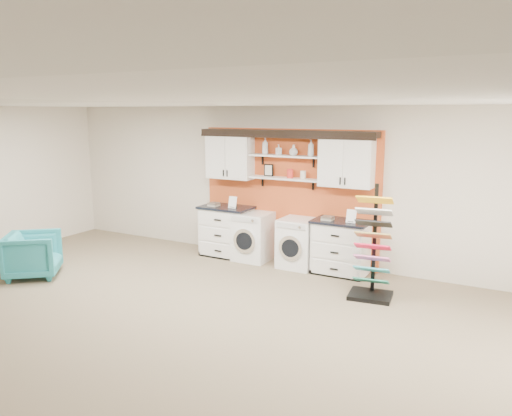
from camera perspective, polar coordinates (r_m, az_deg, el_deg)
The scene contains 22 objects.
floor at distance 6.22m, azimuth -12.52°, elevation -15.00°, with size 10.00×10.00×0.00m, color #7F6F55.
ceiling at distance 5.61m, azimuth -13.73°, elevation 11.71°, with size 10.00×10.00×0.00m, color white.
wall_back at distance 9.08m, azimuth 3.85°, elevation 2.72°, with size 10.00×10.00×0.00m, color beige.
accent_panel at distance 9.08m, azimuth 3.74°, elevation 1.44°, with size 3.40×0.07×2.40m, color #C24D21.
upper_cabinet_left at distance 9.37m, azimuth -2.97°, elevation 5.94°, with size 0.90×0.35×0.84m.
upper_cabinet_right at distance 8.42m, azimuth 10.32°, elevation 5.21°, with size 0.90×0.35×0.84m.
shelf_lower at distance 8.88m, azimuth 3.32°, elevation 3.39°, with size 1.32×0.28×0.03m, color white.
shelf_upper at distance 8.84m, azimuth 3.35°, elevation 5.96°, with size 1.32×0.28×0.03m, color white.
crown_molding at distance 8.83m, azimuth 3.41°, elevation 8.54°, with size 3.30×0.41×0.13m.
picture_frame at distance 9.06m, azimuth 1.45°, elevation 4.35°, with size 0.18×0.02×0.22m.
canister_red at distance 8.83m, azimuth 3.91°, elevation 3.96°, with size 0.11×0.11×0.16m, color red.
canister_cream at distance 8.73m, azimuth 5.40°, elevation 3.79°, with size 0.10×0.10×0.14m, color silver.
base_cabinet_left at distance 9.47m, azimuth -3.37°, elevation -2.63°, with size 0.97×0.66×0.95m.
base_cabinet_right at distance 8.54m, azimuth 9.67°, elevation -4.41°, with size 0.94×0.66×0.92m.
washer at distance 9.19m, azimuth -0.30°, elevation -3.24°, with size 0.63×0.71×0.88m.
dryer at distance 8.81m, azimuth 4.86°, elevation -3.99°, with size 0.62×0.71×0.86m.
sample_rack at distance 7.52m, azimuth 13.12°, elevation -6.07°, with size 0.67×0.58×1.67m.
armchair at distance 9.06m, azimuth -24.11°, elevation -4.90°, with size 0.79×0.82×0.74m, color teal.
soap_bottle_a at distance 9.00m, azimuth 1.06°, elevation 7.11°, with size 0.11×0.11×0.30m, color silver.
soap_bottle_b at distance 8.89m, azimuth 2.61°, elevation 6.68°, with size 0.08×0.08×0.18m, color silver.
soap_bottle_c at distance 8.76m, azimuth 4.31°, elevation 6.62°, with size 0.15×0.15×0.19m, color silver.
soap_bottle_d at distance 8.63m, azimuth 6.30°, elevation 6.83°, with size 0.11×0.11×0.28m, color silver.
Camera 1 is at (3.75, -4.17, 2.70)m, focal length 35.00 mm.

